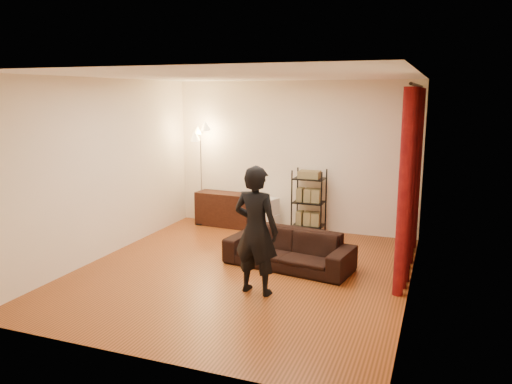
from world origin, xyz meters
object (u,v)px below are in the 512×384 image
at_px(sofa, 289,249).
at_px(floor_lamp, 201,175).
at_px(storage_boxes, 267,214).
at_px(media_cabinet, 225,209).
at_px(person, 256,230).
at_px(wire_shelf, 309,202).

xyz_separation_m(sofa, floor_lamp, (-2.27, 1.75, 0.68)).
distance_m(sofa, floor_lamp, 2.95).
height_order(storage_boxes, floor_lamp, floor_lamp).
xyz_separation_m(media_cabinet, floor_lamp, (-0.46, -0.05, 0.63)).
bearing_deg(sofa, floor_lamp, 151.41).
bearing_deg(person, floor_lamp, -44.58).
bearing_deg(storage_boxes, sofa, -61.99).
bearing_deg(floor_lamp, media_cabinet, 6.19).
height_order(wire_shelf, floor_lamp, floor_lamp).
bearing_deg(sofa, media_cabinet, 144.25).
xyz_separation_m(wire_shelf, floor_lamp, (-2.10, -0.04, 0.36)).
bearing_deg(media_cabinet, wire_shelf, 3.30).
distance_m(sofa, storage_boxes, 2.03).
height_order(media_cabinet, storage_boxes, media_cabinet).
distance_m(media_cabinet, wire_shelf, 1.66).
bearing_deg(wire_shelf, sofa, -106.36).
bearing_deg(sofa, wire_shelf, 104.58).
distance_m(sofa, wire_shelf, 1.82).
height_order(sofa, person, person).
distance_m(media_cabinet, floor_lamp, 0.78).
relative_size(sofa, wire_shelf, 1.58).
bearing_deg(wire_shelf, media_cabinet, 157.71).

